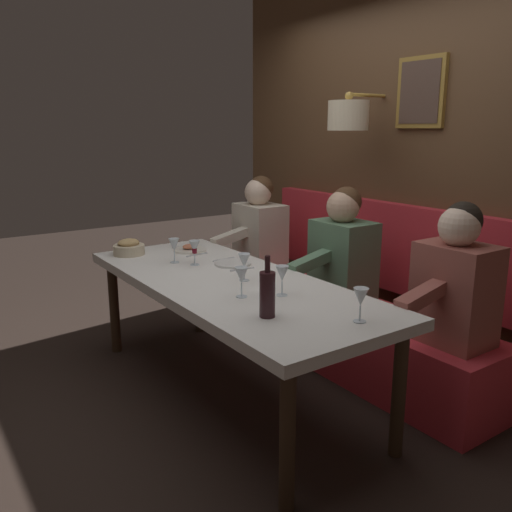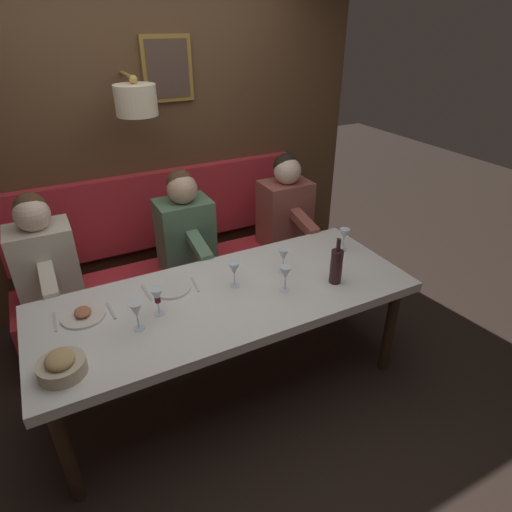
{
  "view_description": "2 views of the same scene",
  "coord_description": "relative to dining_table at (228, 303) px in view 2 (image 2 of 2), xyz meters",
  "views": [
    {
      "loc": [
        -1.6,
        -2.59,
        1.62
      ],
      "look_at": [
        0.05,
        -0.22,
        0.92
      ],
      "focal_mm": 37.31,
      "sensor_mm": 36.0,
      "label": 1
    },
    {
      "loc": [
        -1.98,
        0.84,
        2.2
      ],
      "look_at": [
        0.05,
        -0.22,
        0.92
      ],
      "focal_mm": 30.32,
      "sensor_mm": 36.0,
      "label": 2
    }
  ],
  "objects": [
    {
      "name": "bread_bowl",
      "position": [
        -0.24,
        0.95,
        0.11
      ],
      "size": [
        0.22,
        0.22,
        0.12
      ],
      "color": "beige",
      "rests_on": "dining_table"
    },
    {
      "name": "wine_glass_4",
      "position": [
        -0.08,
        0.55,
        0.18
      ],
      "size": [
        0.07,
        0.07,
        0.16
      ],
      "color": "silver",
      "rests_on": "dining_table"
    },
    {
      "name": "wine_glass_2",
      "position": [
        0.07,
        -0.43,
        0.18
      ],
      "size": [
        0.07,
        0.07,
        0.16
      ],
      "color": "silver",
      "rests_on": "dining_table"
    },
    {
      "name": "back_wall_panel",
      "position": [
        1.46,
        0.0,
        0.7
      ],
      "size": [
        0.59,
        3.66,
        2.9
      ],
      "color": "brown",
      "rests_on": "ground_plane"
    },
    {
      "name": "place_setting_1",
      "position": [
        0.16,
        0.8,
        0.08
      ],
      "size": [
        0.24,
        0.31,
        0.05
      ],
      "color": "silver",
      "rests_on": "dining_table"
    },
    {
      "name": "diner_nearest",
      "position": [
        0.88,
        -0.93,
        0.14
      ],
      "size": [
        0.6,
        0.4,
        0.79
      ],
      "color": "#934C42",
      "rests_on": "banquette_bench"
    },
    {
      "name": "banquette_bench",
      "position": [
        0.89,
        0.0,
        -0.45
      ],
      "size": [
        0.52,
        2.46,
        0.45
      ],
      "primitive_type": "cube",
      "color": "red",
      "rests_on": "ground_plane"
    },
    {
      "name": "place_setting_0",
      "position": [
        0.21,
        0.28,
        0.07
      ],
      "size": [
        0.24,
        0.32,
        0.01
      ],
      "color": "silver",
      "rests_on": "dining_table"
    },
    {
      "name": "wine_glass_1",
      "position": [
        -0.12,
        -0.33,
        0.18
      ],
      "size": [
        0.07,
        0.07,
        0.16
      ],
      "color": "silver",
      "rests_on": "dining_table"
    },
    {
      "name": "ground_plane",
      "position": [
        0.0,
        0.0,
        -0.67
      ],
      "size": [
        12.0,
        12.0,
        0.0
      ],
      "primitive_type": "plane",
      "color": "black"
    },
    {
      "name": "wine_glass_0",
      "position": [
        0.0,
        0.42,
        0.18
      ],
      "size": [
        0.07,
        0.07,
        0.16
      ],
      "color": "silver",
      "rests_on": "dining_table"
    },
    {
      "name": "diner_near",
      "position": [
        0.88,
        -0.05,
        0.14
      ],
      "size": [
        0.6,
        0.4,
        0.79
      ],
      "color": "#567A5B",
      "rests_on": "banquette_bench"
    },
    {
      "name": "dining_table",
      "position": [
        0.0,
        0.0,
        0.0
      ],
      "size": [
        0.9,
        2.26,
        0.74
      ],
      "color": "silver",
      "rests_on": "ground_plane"
    },
    {
      "name": "wine_glass_3",
      "position": [
        0.06,
        -0.08,
        0.18
      ],
      "size": [
        0.07,
        0.07,
        0.16
      ],
      "color": "silver",
      "rests_on": "dining_table"
    },
    {
      "name": "wine_glass_5",
      "position": [
        0.13,
        -0.95,
        0.18
      ],
      "size": [
        0.07,
        0.07,
        0.16
      ],
      "color": "silver",
      "rests_on": "dining_table"
    },
    {
      "name": "diner_middle",
      "position": [
        0.88,
        0.94,
        0.14
      ],
      "size": [
        0.6,
        0.4,
        0.79
      ],
      "color": "beige",
      "rests_on": "banquette_bench"
    },
    {
      "name": "wine_bottle",
      "position": [
        -0.18,
        -0.65,
        0.18
      ],
      "size": [
        0.08,
        0.08,
        0.3
      ],
      "color": "#33191E",
      "rests_on": "dining_table"
    }
  ]
}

